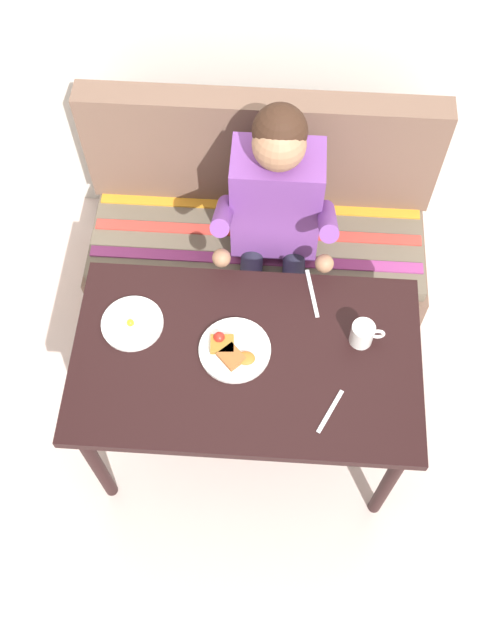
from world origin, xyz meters
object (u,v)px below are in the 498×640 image
Objects in this scene: couch at (258,242)px; person at (275,218)px; coffee_mug at (363,334)px; plate_eggs at (132,323)px; table at (246,367)px; plate_breakfast at (233,350)px; knife at (312,293)px; fork at (330,411)px.

couch is 0.45m from person.
plate_eggs is at bearing 179.24° from coffee_mug.
coffee_mug is at bearing -57.30° from person.
table is at bearing -90.00° from couch.
table is 10.17× the size of coffee_mug.
person reaches higher than couch.
table is at bearing -20.84° from plate_breakfast.
person is at bearing 102.59° from knife.
coffee_mug is 0.69× the size of fork.
coffee_mug is at bearing 96.13° from fork.
fork is (0.29, -0.95, 0.40)m from couch.
coffee_mug is at bearing 9.42° from plate_breakfast.
fork is (0.22, -0.77, -0.01)m from person.
fork is at bearing -93.33° from knife.
person is 10.27× the size of coffee_mug.
person is at bearing 122.70° from coffee_mug.
plate_eggs is at bearing -177.08° from knife.
coffee_mug is at bearing -59.81° from couch.
plate_breakfast is (-0.12, -0.57, 0.00)m from person.
plate_breakfast is at bearing -148.62° from knife.
table is 0.99× the size of person.
plate_breakfast is 1.24× the size of knife.
couch is at bearing 134.04° from fork.
knife is at bearing 43.41° from plate_breakfast.
plate_eggs is 0.75m from fork.
coffee_mug is (0.32, -0.50, 0.04)m from person.
plate_breakfast is at bearing 176.22° from fork.
couch reaches higher than coffee_mug.
coffee_mug is (0.39, -0.67, 0.45)m from couch.
plate_eggs is (-0.41, 0.10, 0.09)m from table.
couch is 8.47× the size of fork.
person reaches higher than fork.
person is at bearing 45.70° from plate_eggs.
couch reaches higher than plate_breakfast.
plate_eggs reaches higher than table.
plate_breakfast is 1.46× the size of fork.
knife is at bearing 134.28° from coffee_mug.
table is at bearing -141.42° from knife.
table is 0.36m from knife.
coffee_mug is (0.80, -0.01, 0.04)m from plate_eggs.
plate_breakfast is 0.45m from coffee_mug.
couch is at bearing 86.55° from plate_breakfast.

